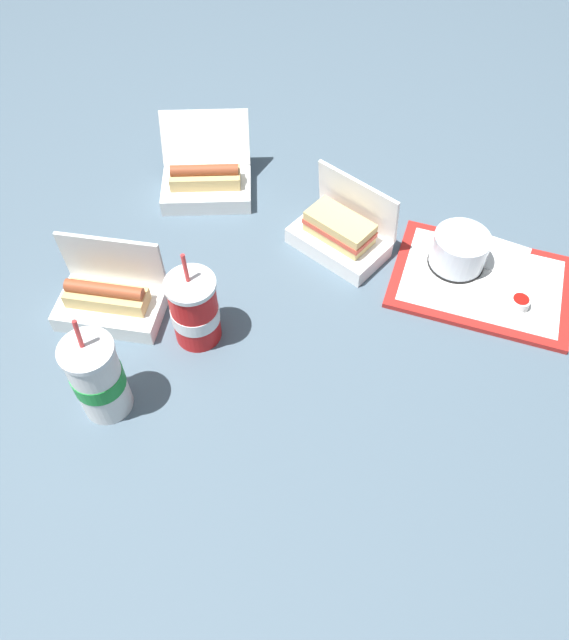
% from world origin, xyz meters
% --- Properties ---
extents(ground_plane, '(3.20, 3.20, 0.00)m').
position_xyz_m(ground_plane, '(0.00, 0.00, 0.00)').
color(ground_plane, '#4C6070').
extents(food_tray, '(0.38, 0.28, 0.01)m').
position_xyz_m(food_tray, '(-0.40, -0.21, 0.01)').
color(food_tray, red).
rests_on(food_tray, ground_plane).
extents(cake_container, '(0.12, 0.12, 0.08)m').
position_xyz_m(cake_container, '(-0.34, -0.24, 0.05)').
color(cake_container, black).
rests_on(cake_container, food_tray).
extents(ketchup_cup, '(0.04, 0.04, 0.02)m').
position_xyz_m(ketchup_cup, '(-0.47, -0.15, 0.03)').
color(ketchup_cup, white).
rests_on(ketchup_cup, food_tray).
extents(napkin_stack, '(0.12, 0.12, 0.00)m').
position_xyz_m(napkin_stack, '(-0.43, -0.28, 0.02)').
color(napkin_stack, white).
rests_on(napkin_stack, food_tray).
extents(plastic_fork, '(0.11, 0.02, 0.00)m').
position_xyz_m(plastic_fork, '(-0.46, -0.13, 0.02)').
color(plastic_fork, white).
rests_on(plastic_fork, food_tray).
extents(clamshell_hotdog_right, '(0.22, 0.15, 0.16)m').
position_xyz_m(clamshell_hotdog_right, '(0.32, 0.08, 0.04)').
color(clamshell_hotdog_right, white).
rests_on(clamshell_hotdog_right, ground_plane).
extents(clamshell_sandwich_center, '(0.24, 0.21, 0.16)m').
position_xyz_m(clamshell_sandwich_center, '(-0.08, -0.23, 0.04)').
color(clamshell_sandwich_center, white).
rests_on(clamshell_sandwich_center, ground_plane).
extents(clamshell_hotdog_corner, '(0.26, 0.24, 0.16)m').
position_xyz_m(clamshell_hotdog_corner, '(0.26, -0.32, 0.04)').
color(clamshell_hotdog_corner, white).
rests_on(clamshell_hotdog_corner, ground_plane).
extents(soda_cup_back, '(0.10, 0.10, 0.22)m').
position_xyz_m(soda_cup_back, '(0.14, 0.08, 0.08)').
color(soda_cup_back, red).
rests_on(soda_cup_back, ground_plane).
extents(soda_cup_corner, '(0.09, 0.09, 0.24)m').
position_xyz_m(soda_cup_corner, '(0.24, 0.28, 0.09)').
color(soda_cup_corner, white).
rests_on(soda_cup_corner, ground_plane).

